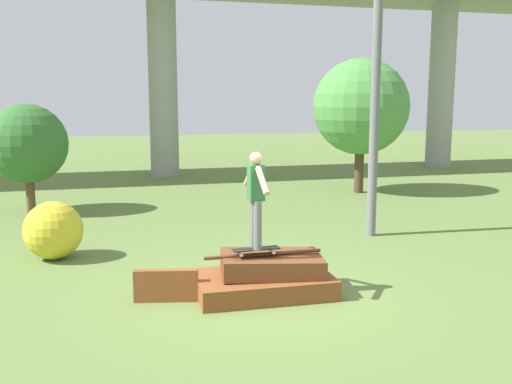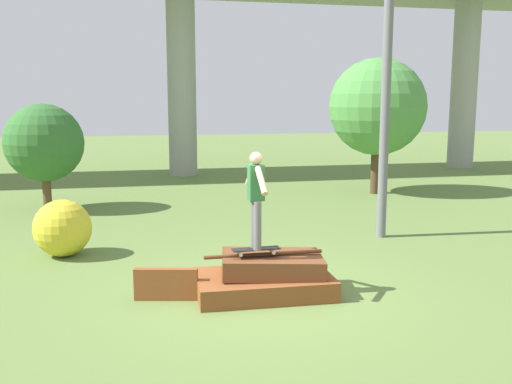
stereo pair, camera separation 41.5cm
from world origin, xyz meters
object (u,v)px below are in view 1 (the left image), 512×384
Objects in this scene: skater at (256,194)px; tree_behind_right at (361,107)px; bush_yellow_flowering at (53,230)px; utility_pole at (376,64)px; tree_behind_left at (27,144)px; skateboard at (256,249)px.

skater is 10.37m from tree_behind_right.
skater is at bearing -43.47° from bush_yellow_flowering.
tree_behind_left is (-7.52, 4.66, -1.86)m from utility_pole.
tree_behind_left is at bearing -175.34° from tree_behind_right.
skateboard is at bearing -62.41° from tree_behind_left.
tree_behind_left is 5.08m from bush_yellow_flowering.
bush_yellow_flowering is at bearing -178.50° from utility_pole.
skater is 0.20× the size of utility_pole.
skateboard is 8.85m from tree_behind_left.
skateboard is 0.67× the size of bush_yellow_flowering.
utility_pole is at bearing 42.23° from skateboard.
utility_pole is at bearing -31.76° from tree_behind_left.
tree_behind_right is at bearing 56.42° from skateboard.
tree_behind_right is at bearing 56.42° from skater.
tree_behind_right is 3.89× the size of bush_yellow_flowering.
utility_pole reaches higher than tree_behind_right.
utility_pole is 6.53× the size of bush_yellow_flowering.
skater is 5.12m from utility_pole.
bush_yellow_flowering is (0.95, -4.83, -1.27)m from tree_behind_left.
skateboard is at bearing -43.47° from bush_yellow_flowering.
tree_behind_left is 0.67× the size of tree_behind_right.
skateboard is 0.50× the size of skater.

